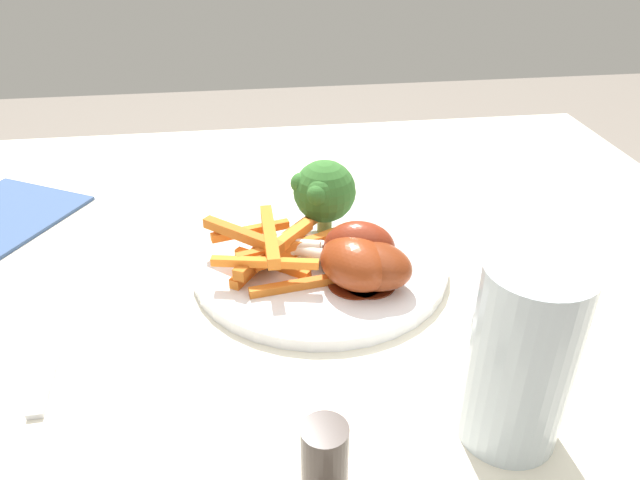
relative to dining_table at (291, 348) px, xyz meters
The scene contains 10 objects.
dining_table is the anchor object (origin of this frame).
dinner_plate 0.13m from the dining_table, 40.07° to the right, with size 0.25×0.25×0.01m, color white.
broccoli_floret_front 0.19m from the dining_table, 32.09° to the left, with size 0.07×0.07×0.08m.
carrot_fries_pile 0.16m from the dining_table, 115.04° to the right, with size 0.13×0.11×0.04m.
chicken_drumstick_near 0.18m from the dining_table, 40.87° to the right, with size 0.12×0.06×0.05m.
chicken_drumstick_far 0.18m from the dining_table, 52.51° to the right, with size 0.10×0.12×0.05m.
chicken_drumstick_extra 0.18m from the dining_table, 48.28° to the right, with size 0.13×0.10×0.04m.
fork 0.26m from the dining_table, 154.62° to the right, with size 0.19×0.01×0.01m, color silver.
water_glass 0.34m from the dining_table, 61.87° to the right, with size 0.07×0.07×0.14m, color silver.
pepper_shaker 0.31m from the dining_table, 89.42° to the right, with size 0.03×0.03×0.05m, color #423833.
Camera 1 is at (-0.04, -0.51, 1.07)m, focal length 33.61 mm.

